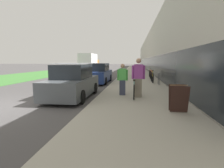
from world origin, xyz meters
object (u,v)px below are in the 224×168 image
object	(u,v)px
bike_rack_hoop	(159,77)
parked_sedan_curbside	(73,83)
cruiser_bike_middle	(151,75)
tandem_bicycle	(134,88)
person_bystander	(123,79)
vintage_roadster_curbside	(99,74)
moving_truck	(89,63)
sandwich_board_sign	(178,98)
person_rider	(138,78)
cruiser_bike_farthest	(150,74)
cruiser_bike_nearest	(152,77)

from	to	relation	value
bike_rack_hoop	parked_sedan_curbside	world-z (taller)	parked_sedan_curbside
cruiser_bike_middle	parked_sedan_curbside	size ratio (longest dim) A/B	0.45
tandem_bicycle	person_bystander	distance (m)	0.71
vintage_roadster_curbside	moving_truck	bearing A→B (deg)	107.69
sandwich_board_sign	moving_truck	distance (m)	25.23
cruiser_bike_middle	sandwich_board_sign	size ratio (longest dim) A/B	2.04
person_rider	sandwich_board_sign	xyz separation A→B (m)	(1.28, -2.24, -0.46)
person_bystander	vintage_roadster_curbside	world-z (taller)	person_bystander
person_rider	vintage_roadster_curbside	xyz separation A→B (m)	(-3.16, 6.32, -0.30)
person_rider	sandwich_board_sign	bearing A→B (deg)	-60.26
person_rider	cruiser_bike_farthest	world-z (taller)	person_rider
bike_rack_hoop	person_rider	bearing A→B (deg)	-108.56
tandem_bicycle	bike_rack_hoop	distance (m)	4.66
tandem_bicycle	person_bystander	bearing A→B (deg)	174.71
person_rider	person_bystander	xyz separation A→B (m)	(-0.76, 0.40, -0.13)
bike_rack_hoop	tandem_bicycle	bearing A→B (deg)	-112.10
cruiser_bike_nearest	vintage_roadster_curbside	world-z (taller)	vintage_roadster_curbside
bike_rack_hoop	cruiser_bike_farthest	distance (m)	5.64
cruiser_bike_nearest	sandwich_board_sign	distance (m)	8.18
parked_sedan_curbside	vintage_roadster_curbside	xyz separation A→B (m)	(0.05, 6.19, 0.00)
tandem_bicycle	parked_sedan_curbside	distance (m)	3.04
person_rider	cruiser_bike_middle	bearing A→B (deg)	80.57
vintage_roadster_curbside	cruiser_bike_middle	bearing A→B (deg)	20.40
cruiser_bike_middle	cruiser_bike_farthest	distance (m)	2.32
sandwich_board_sign	vintage_roadster_curbside	world-z (taller)	vintage_roadster_curbside
cruiser_bike_farthest	vintage_roadster_curbside	distance (m)	6.08
cruiser_bike_nearest	parked_sedan_curbside	bearing A→B (deg)	-127.37
bike_rack_hoop	cruiser_bike_farthest	bearing A→B (deg)	91.35
bike_rack_hoop	vintage_roadster_curbside	xyz separation A→B (m)	(-4.73, 1.66, 0.10)
tandem_bicycle	parked_sedan_curbside	size ratio (longest dim) A/B	0.65
moving_truck	cruiser_bike_farthest	bearing A→B (deg)	-49.47
vintage_roadster_curbside	moving_truck	size ratio (longest dim) A/B	0.75
bike_rack_hoop	vintage_roadster_curbside	world-z (taller)	vintage_roadster_curbside
bike_rack_hoop	cruiser_bike_middle	distance (m)	3.34
moving_truck	parked_sedan_curbside	bearing A→B (deg)	-77.42
person_rider	cruiser_bike_nearest	size ratio (longest dim) A/B	1.00
person_bystander	bike_rack_hoop	bearing A→B (deg)	61.40
cruiser_bike_nearest	bike_rack_hoop	bearing A→B (deg)	-75.53
person_bystander	bike_rack_hoop	distance (m)	4.86
person_bystander	cruiser_bike_nearest	distance (m)	5.90
person_bystander	sandwich_board_sign	world-z (taller)	person_bystander
bike_rack_hoop	sandwich_board_sign	world-z (taller)	sandwich_board_sign
cruiser_bike_middle	moving_truck	distance (m)	16.19
person_bystander	moving_truck	world-z (taller)	moving_truck
tandem_bicycle	vintage_roadster_curbside	xyz separation A→B (m)	(-2.98, 5.97, 0.24)
tandem_bicycle	cruiser_bike_nearest	size ratio (longest dim) A/B	1.47
cruiser_bike_middle	sandwich_board_sign	xyz separation A→B (m)	(-0.05, -10.23, 0.05)
cruiser_bike_farthest	parked_sedan_curbside	xyz separation A→B (m)	(-4.64, -10.18, 0.21)
cruiser_bike_nearest	cruiser_bike_farthest	distance (m)	4.36
cruiser_bike_nearest	moving_truck	xyz separation A→B (m)	(-9.15, 15.30, 0.99)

